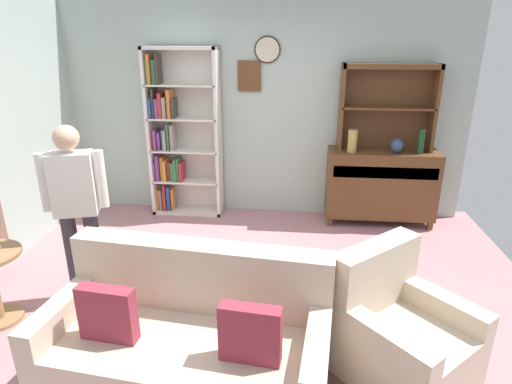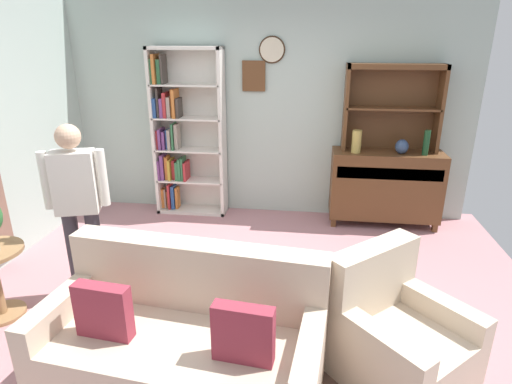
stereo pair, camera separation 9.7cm
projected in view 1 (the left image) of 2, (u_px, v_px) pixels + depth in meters
name	position (u px, v px, depth m)	size (l,w,h in m)	color
ground_plane	(243.00, 300.00, 3.77)	(5.40, 4.60, 0.02)	#B27A7F
wall_back	(264.00, 105.00, 5.28)	(5.00, 0.09, 2.80)	#ADC1B7
area_rug	(262.00, 321.00, 3.47)	(2.47, 2.15, 0.01)	brown
bookshelf	(178.00, 135.00, 5.33)	(0.90, 0.30, 2.10)	silver
sideboard	(380.00, 183.00, 5.19)	(1.30, 0.45, 0.92)	brown
sideboard_hutch	(388.00, 95.00, 4.93)	(1.10, 0.26, 1.00)	brown
vase_tall	(352.00, 141.00, 4.97)	(0.11, 0.11, 0.27)	tan
vase_round	(397.00, 146.00, 4.95)	(0.15, 0.15, 0.17)	#33476B
bottle_wine	(421.00, 142.00, 4.88)	(0.07, 0.07, 0.29)	#194223
couch_floral	(189.00, 343.00, 2.76)	(1.88, 1.04, 0.90)	beige
armchair_floral	(400.00, 336.00, 2.86)	(1.08, 1.08, 0.88)	beige
person_reading	(76.00, 204.00, 3.48)	(0.52, 0.29, 1.56)	#38333D
coffee_table	(223.00, 272.00, 3.52)	(0.80, 0.50, 0.42)	brown
book_stack	(237.00, 262.00, 3.49)	(0.16, 0.14, 0.06)	#CC7233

